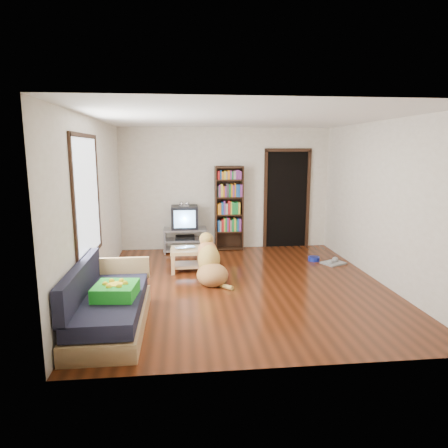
{
  "coord_description": "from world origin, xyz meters",
  "views": [
    {
      "loc": [
        -0.95,
        -6.06,
        2.14
      ],
      "look_at": [
        -0.25,
        0.53,
        0.9
      ],
      "focal_mm": 32.0,
      "sensor_mm": 36.0,
      "label": 1
    }
  ],
  "objects": [
    {
      "name": "dog",
      "position": [
        -0.51,
        0.21,
        0.3
      ],
      "size": [
        0.61,
        0.93,
        0.81
      ],
      "color": "#B37545",
      "rests_on": "ground"
    },
    {
      "name": "bookshelf",
      "position": [
        0.05,
        2.34,
        1.0
      ],
      "size": [
        0.6,
        0.3,
        1.8
      ],
      "color": "black",
      "rests_on": "ground"
    },
    {
      "name": "sofa",
      "position": [
        -1.87,
        -1.38,
        0.26
      ],
      "size": [
        0.8,
        1.8,
        0.8
      ],
      "color": "tan",
      "rests_on": "ground"
    },
    {
      "name": "wall_left",
      "position": [
        -2.25,
        0.0,
        1.3
      ],
      "size": [
        0.0,
        5.0,
        5.0
      ],
      "primitive_type": "plane",
      "rotation": [
        1.57,
        0.0,
        1.57
      ],
      "color": "silver",
      "rests_on": "ground"
    },
    {
      "name": "wall_back",
      "position": [
        0.0,
        2.5,
        1.3
      ],
      "size": [
        4.5,
        0.0,
        4.5
      ],
      "primitive_type": "plane",
      "rotation": [
        1.57,
        0.0,
        0.0
      ],
      "color": "silver",
      "rests_on": "ground"
    },
    {
      "name": "coffee_table",
      "position": [
        -0.89,
        0.88,
        0.28
      ],
      "size": [
        0.55,
        0.55,
        0.4
      ],
      "color": "tan",
      "rests_on": "ground"
    },
    {
      "name": "tv_stand",
      "position": [
        -0.9,
        2.25,
        0.27
      ],
      "size": [
        0.9,
        0.45,
        0.5
      ],
      "color": "#99999E",
      "rests_on": "ground"
    },
    {
      "name": "dog_bowl",
      "position": [
        1.59,
        1.25,
        0.04
      ],
      "size": [
        0.22,
        0.22,
        0.08
      ],
      "primitive_type": "cylinder",
      "color": "navy",
      "rests_on": "ground"
    },
    {
      "name": "ground",
      "position": [
        0.0,
        0.0,
        0.0
      ],
      "size": [
        5.0,
        5.0,
        0.0
      ],
      "primitive_type": "plane",
      "color": "#53210E",
      "rests_on": "ground"
    },
    {
      "name": "laptop",
      "position": [
        -0.89,
        0.85,
        0.41
      ],
      "size": [
        0.4,
        0.32,
        0.03
      ],
      "primitive_type": "imported",
      "rotation": [
        0.0,
        0.0,
        0.3
      ],
      "color": "silver",
      "rests_on": "coffee_table"
    },
    {
      "name": "ceiling",
      "position": [
        0.0,
        0.0,
        2.6
      ],
      "size": [
        5.0,
        5.0,
        0.0
      ],
      "primitive_type": "plane",
      "rotation": [
        3.14,
        0.0,
        0.0
      ],
      "color": "white",
      "rests_on": "ground"
    },
    {
      "name": "wall_right",
      "position": [
        2.25,
        0.0,
        1.3
      ],
      "size": [
        0.0,
        5.0,
        5.0
      ],
      "primitive_type": "plane",
      "rotation": [
        1.57,
        0.0,
        -1.57
      ],
      "color": "silver",
      "rests_on": "ground"
    },
    {
      "name": "doorway",
      "position": [
        1.35,
        2.48,
        1.12
      ],
      "size": [
        1.03,
        0.05,
        2.19
      ],
      "color": "black",
      "rests_on": "wall_back"
    },
    {
      "name": "wall_front",
      "position": [
        0.0,
        -2.5,
        1.3
      ],
      "size": [
        4.5,
        0.0,
        4.5
      ],
      "primitive_type": "plane",
      "rotation": [
        -1.57,
        0.0,
        0.0
      ],
      "color": "silver",
      "rests_on": "ground"
    },
    {
      "name": "crt_tv",
      "position": [
        -0.9,
        2.27,
        0.74
      ],
      "size": [
        0.55,
        0.52,
        0.58
      ],
      "color": "black",
      "rests_on": "tv_stand"
    },
    {
      "name": "grey_rag",
      "position": [
        1.89,
        1.0,
        0.01
      ],
      "size": [
        0.5,
        0.46,
        0.03
      ],
      "primitive_type": "cube",
      "rotation": [
        0.0,
        0.0,
        0.45
      ],
      "color": "#959595",
      "rests_on": "ground"
    },
    {
      "name": "window",
      "position": [
        -2.23,
        -0.5,
        1.5
      ],
      "size": [
        0.03,
        1.46,
        1.7
      ],
      "color": "white",
      "rests_on": "wall_left"
    },
    {
      "name": "green_cushion",
      "position": [
        -1.75,
        -1.47,
        0.5
      ],
      "size": [
        0.53,
        0.53,
        0.16
      ],
      "primitive_type": "cube",
      "rotation": [
        0.0,
        0.0,
        -0.11
      ],
      "color": "green",
      "rests_on": "sofa"
    }
  ]
}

